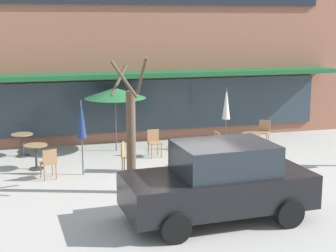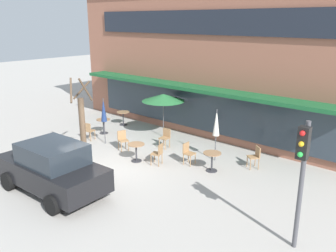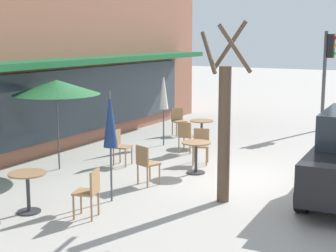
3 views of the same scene
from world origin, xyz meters
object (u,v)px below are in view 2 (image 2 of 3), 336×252
(cafe_chair_1, at_px, (188,152))
(cafe_chair_4, at_px, (255,156))
(cafe_chair_3, at_px, (165,137))
(cafe_chair_2, at_px, (158,153))
(traffic_light_pole, at_px, (302,166))
(cafe_table_by_tree, at_px, (123,116))
(parked_sedan, at_px, (52,168))
(patio_umbrella_green_folded, at_px, (163,98))
(cafe_table_mid_patio, at_px, (212,159))
(cafe_table_streetside, at_px, (103,124))
(patio_umbrella_cream_folded, at_px, (216,123))
(cafe_table_near_wall, at_px, (136,149))
(street_tree, at_px, (82,126))
(patio_umbrella_corner_open, at_px, (104,110))
(cafe_chair_5, at_px, (89,130))
(cafe_chair_0, at_px, (123,139))

(cafe_chair_1, xyz_separation_m, cafe_chair_4, (2.24, 1.43, 0.00))
(cafe_chair_1, xyz_separation_m, cafe_chair_3, (-2.00, 0.86, 0.00))
(cafe_chair_3, bearing_deg, cafe_chair_2, -56.23)
(cafe_chair_2, xyz_separation_m, traffic_light_pole, (6.36, -1.74, 1.77))
(cafe_table_by_tree, xyz_separation_m, parked_sedan, (4.28, -6.98, 0.36))
(patio_umbrella_green_folded, bearing_deg, cafe_chair_1, -31.91)
(cafe_table_mid_patio, xyz_separation_m, parked_sedan, (-3.06, -5.01, 0.36))
(cafe_chair_2, bearing_deg, cafe_chair_1, 45.70)
(cafe_table_streetside, height_order, patio_umbrella_cream_folded, patio_umbrella_cream_folded)
(cafe_table_streetside, bearing_deg, cafe_chair_4, 7.92)
(cafe_table_near_wall, height_order, cafe_chair_4, cafe_chair_4)
(traffic_light_pole, bearing_deg, cafe_table_streetside, 165.55)
(cafe_table_near_wall, distance_m, traffic_light_pole, 7.65)
(cafe_chair_4, bearing_deg, parked_sedan, -123.10)
(cafe_table_streetside, relative_size, patio_umbrella_cream_folded, 0.35)
(cafe_chair_3, height_order, street_tree, street_tree)
(cafe_chair_2, relative_size, parked_sedan, 0.21)
(cafe_chair_2, bearing_deg, cafe_table_near_wall, -161.28)
(cafe_chair_1, distance_m, cafe_chair_2, 1.21)
(cafe_table_by_tree, xyz_separation_m, cafe_chair_1, (6.20, -2.02, 0.01))
(cafe_table_near_wall, xyz_separation_m, cafe_chair_1, (1.79, 1.19, 0.01))
(cafe_chair_3, xyz_separation_m, parked_sedan, (0.08, -5.81, 0.35))
(patio_umbrella_green_folded, bearing_deg, cafe_table_near_wall, -67.36)
(cafe_table_near_wall, xyz_separation_m, cafe_table_mid_patio, (2.93, 1.24, 0.00))
(cafe_table_streetside, distance_m, patio_umbrella_corner_open, 1.96)
(cafe_table_mid_patio, bearing_deg, patio_umbrella_cream_folded, 117.74)
(cafe_table_by_tree, xyz_separation_m, patio_umbrella_corner_open, (1.70, -2.66, 1.11))
(patio_umbrella_cream_folded, height_order, cafe_chair_3, patio_umbrella_cream_folded)
(parked_sedan, distance_m, street_tree, 2.90)
(cafe_table_near_wall, relative_size, cafe_table_by_tree, 1.00)
(patio_umbrella_corner_open, height_order, parked_sedan, patio_umbrella_corner_open)
(patio_umbrella_green_folded, distance_m, patio_umbrella_cream_folded, 3.82)
(cafe_table_near_wall, bearing_deg, patio_umbrella_cream_folded, 43.07)
(cafe_chair_1, bearing_deg, cafe_table_near_wall, -146.49)
(cafe_table_near_wall, distance_m, cafe_chair_5, 3.69)
(patio_umbrella_corner_open, relative_size, cafe_chair_2, 2.47)
(cafe_table_near_wall, height_order, cafe_table_by_tree, same)
(cafe_table_streetside, bearing_deg, patio_umbrella_cream_folded, 6.67)
(cafe_table_near_wall, relative_size, cafe_table_mid_patio, 1.00)
(cafe_chair_0, height_order, traffic_light_pole, traffic_light_pole)
(cafe_table_near_wall, relative_size, cafe_chair_0, 0.85)
(cafe_chair_4, bearing_deg, cafe_table_streetside, -172.08)
(cafe_chair_0, bearing_deg, patio_umbrella_green_folded, 87.06)
(cafe_chair_2, bearing_deg, cafe_table_by_tree, 151.69)
(cafe_table_by_tree, relative_size, cafe_chair_3, 0.85)
(patio_umbrella_green_folded, distance_m, cafe_chair_1, 3.93)
(patio_umbrella_cream_folded, relative_size, cafe_chair_0, 2.47)
(cafe_table_streetside, relative_size, cafe_table_by_tree, 1.00)
(cafe_chair_0, bearing_deg, cafe_table_by_tree, 138.04)
(cafe_chair_4, bearing_deg, cafe_table_near_wall, -147.05)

